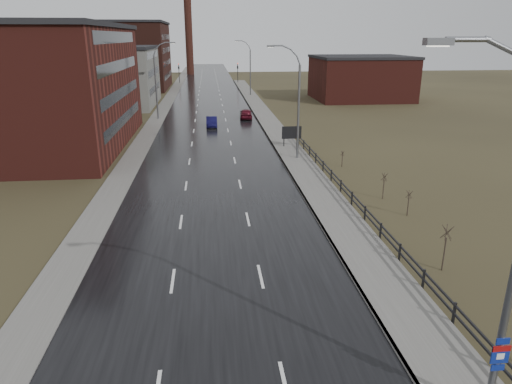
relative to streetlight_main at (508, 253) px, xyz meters
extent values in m
cube|color=black|center=(-8.47, 58.00, -6.03)|extent=(14.00, 300.00, 0.06)
cube|color=#595651|center=(0.13, 33.00, -5.97)|extent=(3.20, 180.00, 0.18)
cube|color=slate|center=(-1.39, 33.00, -5.97)|extent=(0.16, 180.00, 0.18)
cube|color=#595651|center=(-16.67, 58.00, -6.00)|extent=(2.40, 260.00, 0.12)
cube|color=#471914|center=(-29.47, 43.00, 0.44)|extent=(22.00, 28.00, 13.00)
cube|color=black|center=(-29.47, 43.00, 7.19)|extent=(22.44, 28.56, 0.50)
cube|color=black|center=(-18.49, 43.00, -3.06)|extent=(0.06, 22.40, 1.20)
cube|color=black|center=(-18.49, 43.00, -0.06)|extent=(0.06, 22.40, 1.20)
cube|color=black|center=(-18.49, 43.00, 2.94)|extent=(0.06, 22.40, 1.20)
cube|color=black|center=(-18.49, 43.00, 5.94)|extent=(0.06, 22.40, 1.20)
cube|color=slate|center=(-26.47, 76.00, -1.06)|extent=(16.00, 20.00, 10.00)
cube|color=black|center=(-26.47, 76.00, 4.19)|extent=(16.32, 20.40, 0.50)
cube|color=black|center=(-18.49, 76.00, -3.06)|extent=(0.06, 16.00, 1.20)
cube|color=black|center=(-18.49, 76.00, -0.06)|extent=(0.06, 16.00, 1.20)
cube|color=black|center=(-18.49, 76.00, 2.94)|extent=(0.06, 16.00, 1.20)
cube|color=#331611|center=(-31.47, 106.00, 1.44)|extent=(26.00, 24.00, 15.00)
cube|color=black|center=(-31.47, 106.00, 9.19)|extent=(26.52, 24.48, 0.50)
cube|color=black|center=(-18.49, 106.00, -3.06)|extent=(0.06, 19.20, 1.20)
cube|color=black|center=(-18.49, 106.00, -0.06)|extent=(0.06, 19.20, 1.20)
cube|color=black|center=(-18.49, 106.00, 2.94)|extent=(0.06, 19.20, 1.20)
cube|color=black|center=(-18.49, 106.00, 5.94)|extent=(0.06, 19.20, 1.20)
cube|color=#471914|center=(21.83, 80.00, -2.06)|extent=(18.00, 16.00, 8.00)
cube|color=black|center=(21.83, 80.00, 2.19)|extent=(18.36, 16.32, 0.50)
cylinder|color=#331611|center=(-14.47, 148.00, 8.94)|extent=(2.40, 2.40, 30.00)
cylinder|color=slate|center=(0.33, 0.00, -1.06)|extent=(0.24, 0.24, 10.00)
cylinder|color=slate|center=(-1.22, 0.00, 5.76)|extent=(1.12, 0.14, 0.57)
cylinder|color=slate|center=(-2.19, 0.00, 5.95)|extent=(1.15, 0.14, 0.14)
cube|color=slate|center=(-2.94, 0.00, 5.90)|extent=(0.70, 0.28, 0.18)
cube|color=silver|center=(-2.94, 0.00, 5.80)|extent=(0.50, 0.20, 0.04)
cube|color=navy|center=(0.33, -0.12, -3.01)|extent=(0.45, 0.04, 0.22)
cube|color=navy|center=(0.33, -0.12, -3.51)|extent=(0.60, 0.04, 0.65)
cube|color=maroon|center=(0.33, -0.13, -3.28)|extent=(0.60, 0.04, 0.20)
cube|color=navy|center=(0.33, -0.12, -4.01)|extent=(0.45, 0.04, 0.22)
cube|color=silver|center=(0.33, -0.14, -3.56)|extent=(0.26, 0.02, 0.22)
cylinder|color=slate|center=(0.33, 34.00, -1.31)|extent=(0.24, 0.24, 9.50)
cylinder|color=slate|center=(0.16, 34.00, 3.84)|extent=(0.51, 0.14, 0.98)
cylinder|color=slate|center=(-0.32, 34.00, 4.56)|extent=(0.81, 0.14, 0.81)
cylinder|color=slate|center=(-1.03, 34.00, 5.04)|extent=(0.98, 0.14, 0.51)
cylinder|color=slate|center=(-1.87, 34.00, 5.20)|extent=(1.01, 0.14, 0.14)
cube|color=slate|center=(-2.56, 34.00, 5.15)|extent=(0.70, 0.28, 0.18)
cube|color=silver|center=(-2.56, 34.00, 5.05)|extent=(0.50, 0.20, 0.04)
cylinder|color=slate|center=(-16.47, 60.00, -1.31)|extent=(0.24, 0.24, 9.50)
cylinder|color=slate|center=(-16.30, 60.00, 3.84)|extent=(0.51, 0.14, 0.98)
cylinder|color=slate|center=(-15.83, 60.00, 4.56)|extent=(0.81, 0.14, 0.81)
cylinder|color=slate|center=(-15.11, 60.00, 5.04)|extent=(0.98, 0.14, 0.51)
cylinder|color=slate|center=(-14.27, 60.00, 5.20)|extent=(1.01, 0.14, 0.14)
cube|color=slate|center=(-13.59, 60.00, 5.15)|extent=(0.70, 0.28, 0.18)
cube|color=silver|center=(-13.59, 60.00, 5.05)|extent=(0.50, 0.20, 0.04)
cylinder|color=slate|center=(0.33, 88.00, -1.31)|extent=(0.24, 0.24, 9.50)
cylinder|color=slate|center=(0.16, 88.00, 3.84)|extent=(0.51, 0.14, 0.98)
cylinder|color=slate|center=(-0.32, 88.00, 4.56)|extent=(0.81, 0.14, 0.81)
cylinder|color=slate|center=(-1.03, 88.00, 5.04)|extent=(0.98, 0.14, 0.51)
cylinder|color=slate|center=(-1.87, 88.00, 5.20)|extent=(1.01, 0.14, 0.14)
cube|color=slate|center=(-2.56, 88.00, 5.15)|extent=(0.70, 0.28, 0.18)
cube|color=silver|center=(-2.56, 88.00, 5.05)|extent=(0.50, 0.20, 0.04)
cube|color=black|center=(1.83, 2.00, -5.51)|extent=(0.10, 0.10, 1.10)
cube|color=black|center=(1.83, 5.00, -5.51)|extent=(0.10, 0.10, 1.10)
cube|color=black|center=(1.83, 8.00, -5.51)|extent=(0.10, 0.10, 1.10)
cube|color=black|center=(1.83, 11.00, -5.51)|extent=(0.10, 0.10, 1.10)
cube|color=black|center=(1.83, 14.00, -5.51)|extent=(0.10, 0.10, 1.10)
cube|color=black|center=(1.83, 17.00, -5.51)|extent=(0.10, 0.10, 1.10)
cube|color=black|center=(1.83, 20.00, -5.51)|extent=(0.10, 0.10, 1.10)
cube|color=black|center=(1.83, 23.00, -5.51)|extent=(0.10, 0.10, 1.10)
cube|color=black|center=(1.83, 26.00, -5.51)|extent=(0.10, 0.10, 1.10)
cube|color=black|center=(1.83, 29.00, -5.51)|extent=(0.10, 0.10, 1.10)
cube|color=black|center=(1.83, 32.00, -5.51)|extent=(0.10, 0.10, 1.10)
cube|color=black|center=(1.83, 35.00, -5.51)|extent=(0.10, 0.10, 1.10)
cube|color=black|center=(1.83, 38.00, -5.51)|extent=(0.10, 0.10, 1.10)
cube|color=black|center=(1.83, 41.00, -5.51)|extent=(0.10, 0.10, 1.10)
cube|color=black|center=(1.83, 16.50, -5.11)|extent=(0.08, 53.00, 0.10)
cube|color=black|center=(1.83, 16.50, -5.51)|extent=(0.08, 53.00, 0.10)
cylinder|color=#382D23|center=(3.75, 9.76, -5.09)|extent=(0.08, 0.08, 1.94)
cylinder|color=#382D23|center=(3.80, 9.76, -3.82)|extent=(0.04, 0.65, 0.77)
cylinder|color=#382D23|center=(3.77, 9.81, -3.82)|extent=(0.62, 0.24, 0.77)
cylinder|color=#382D23|center=(3.71, 9.79, -3.82)|extent=(0.37, 0.55, 0.78)
cylinder|color=#382D23|center=(3.71, 9.73, -3.82)|extent=(0.37, 0.55, 0.78)
cylinder|color=#382D23|center=(3.77, 9.72, -3.82)|extent=(0.62, 0.24, 0.77)
cylinder|color=#382D23|center=(5.19, 17.68, -5.37)|extent=(0.08, 0.08, 1.37)
cylinder|color=#382D23|center=(5.24, 17.68, -4.48)|extent=(0.04, 0.47, 0.55)
cylinder|color=#382D23|center=(5.20, 17.73, -4.48)|extent=(0.45, 0.18, 0.56)
cylinder|color=#382D23|center=(5.15, 17.71, -4.48)|extent=(0.27, 0.40, 0.56)
cylinder|color=#382D23|center=(5.15, 17.65, -4.48)|extent=(0.27, 0.40, 0.56)
cylinder|color=#382D23|center=(5.20, 17.64, -4.48)|extent=(0.45, 0.18, 0.56)
cylinder|color=#382D23|center=(4.74, 21.31, -5.29)|extent=(0.08, 0.08, 1.55)
cylinder|color=#382D23|center=(4.79, 21.31, -4.28)|extent=(0.04, 0.53, 0.62)
cylinder|color=#382D23|center=(4.76, 21.35, -4.28)|extent=(0.50, 0.20, 0.62)
cylinder|color=#382D23|center=(4.70, 21.33, -4.28)|extent=(0.30, 0.45, 0.63)
cylinder|color=#382D23|center=(4.70, 21.28, -4.28)|extent=(0.30, 0.45, 0.63)
cylinder|color=#382D23|center=(4.76, 21.26, -4.28)|extent=(0.50, 0.20, 0.62)
cylinder|color=#382D23|center=(4.17, 30.76, -5.47)|extent=(0.08, 0.08, 1.17)
cylinder|color=#382D23|center=(4.22, 30.76, -4.71)|extent=(0.04, 0.41, 0.47)
cylinder|color=#382D23|center=(4.18, 30.80, -4.71)|extent=(0.39, 0.16, 0.48)
cylinder|color=#382D23|center=(4.13, 30.79, -4.71)|extent=(0.24, 0.34, 0.49)
cylinder|color=#382D23|center=(4.13, 30.73, -4.71)|extent=(0.24, 0.34, 0.49)
cylinder|color=#382D23|center=(4.18, 30.71, -4.71)|extent=(0.39, 0.16, 0.48)
cube|color=black|center=(-0.23, 39.27, -5.16)|extent=(0.10, 0.10, 1.80)
cube|color=black|center=(1.48, 39.27, -5.16)|extent=(0.10, 0.10, 1.80)
cube|color=silver|center=(0.63, 39.22, -4.30)|extent=(2.14, 0.08, 1.32)
cube|color=black|center=(0.63, 39.17, -4.30)|extent=(2.24, 0.04, 1.42)
cylinder|color=black|center=(-16.47, 118.00, -3.46)|extent=(0.16, 0.16, 5.20)
imported|color=black|center=(-16.47, 118.00, -1.31)|extent=(0.58, 2.73, 1.10)
sphere|color=#FF190C|center=(-16.47, 117.85, -1.01)|extent=(0.18, 0.18, 0.18)
cylinder|color=black|center=(-0.47, 118.00, -3.46)|extent=(0.16, 0.16, 5.20)
imported|color=black|center=(-0.47, 118.00, -1.31)|extent=(0.58, 2.73, 1.10)
sphere|color=#FF190C|center=(-0.47, 117.85, -1.01)|extent=(0.18, 0.18, 0.18)
imported|color=#0C0A36|center=(-8.32, 52.72, -5.36)|extent=(1.49, 4.26, 1.40)
imported|color=#4D0C19|center=(-2.97, 58.97, -5.28)|extent=(2.15, 4.71, 1.57)
camera|label=1|loc=(-8.58, -11.24, 6.02)|focal=32.00mm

